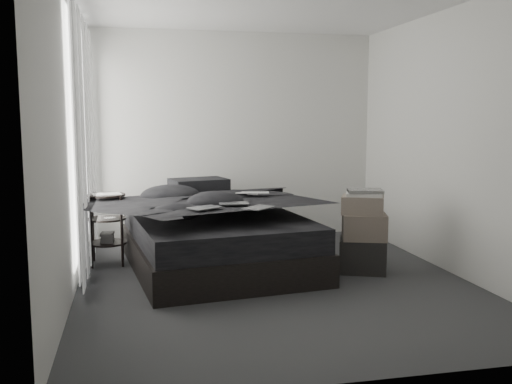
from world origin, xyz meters
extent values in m
cube|color=#353537|center=(0.00, 0.00, 0.00)|extent=(3.60, 4.20, 0.01)
cube|color=silver|center=(0.00, 2.10, 1.30)|extent=(3.60, 0.01, 2.60)
cube|color=silver|center=(0.00, -2.10, 1.30)|extent=(3.60, 0.01, 2.60)
cube|color=silver|center=(-1.80, 0.00, 1.30)|extent=(0.01, 4.20, 2.60)
cube|color=silver|center=(1.80, 0.00, 1.30)|extent=(0.01, 4.20, 2.60)
cube|color=white|center=(-1.78, 0.90, 1.35)|extent=(0.02, 2.00, 2.30)
cube|color=white|center=(-1.73, 0.90, 1.28)|extent=(0.06, 2.12, 2.48)
cube|color=black|center=(-0.45, 0.66, 0.15)|extent=(1.95, 2.41, 0.30)
cube|color=black|center=(-0.45, 0.66, 0.42)|extent=(1.87, 2.34, 0.24)
imported|color=black|center=(-0.44, 0.61, 0.67)|extent=(1.86, 2.09, 0.26)
cube|color=black|center=(-0.61, 1.51, 0.62)|extent=(0.72, 0.53, 0.15)
cube|color=black|center=(-0.53, 1.50, 0.76)|extent=(0.71, 0.56, 0.14)
imported|color=silver|center=(-0.05, 0.76, 0.81)|extent=(0.39, 0.29, 0.03)
cube|color=black|center=(-0.64, 0.04, 0.80)|extent=(0.33, 0.30, 0.01)
cube|color=black|center=(-0.34, 0.24, 0.81)|extent=(0.30, 0.21, 0.01)
cube|color=black|center=(-0.16, -0.07, 0.82)|extent=(0.33, 0.32, 0.01)
cylinder|color=black|center=(-1.56, 1.01, 0.37)|extent=(0.40, 0.40, 0.73)
cube|color=white|center=(-1.55, 1.00, 0.74)|extent=(0.32, 0.26, 0.01)
cube|color=black|center=(-0.96, 0.71, 0.06)|extent=(0.14, 0.19, 0.12)
cube|color=black|center=(0.95, 0.15, 0.17)|extent=(0.55, 0.50, 0.34)
cube|color=#6E6156|center=(0.95, 0.14, 0.46)|extent=(0.51, 0.45, 0.26)
cube|color=#6E6156|center=(0.94, 0.15, 0.68)|extent=(0.50, 0.46, 0.18)
cube|color=silver|center=(0.95, 0.15, 0.79)|extent=(0.42, 0.38, 0.03)
cube|color=silver|center=(0.95, 0.14, 0.82)|extent=(0.40, 0.35, 0.03)
camera|label=1|loc=(-1.27, -5.06, 1.54)|focal=40.00mm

